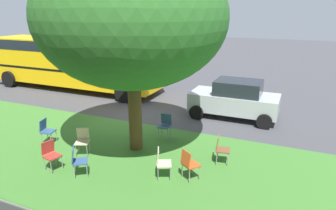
% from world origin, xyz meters
% --- Properties ---
extents(ground, '(80.00, 80.00, 0.00)m').
position_xyz_m(ground, '(0.00, 0.00, 0.00)').
color(ground, '#424247').
extents(grass_verge, '(48.00, 6.00, 0.01)m').
position_xyz_m(grass_verge, '(0.00, 3.20, 0.00)').
color(grass_verge, '#3D752D').
rests_on(grass_verge, ground).
extents(street_tree, '(5.75, 5.75, 6.39)m').
position_xyz_m(street_tree, '(-1.41, 2.29, 4.25)').
color(street_tree, brown).
rests_on(street_tree, ground).
extents(chair_0, '(0.50, 0.50, 0.88)m').
position_xyz_m(chair_0, '(1.66, 3.17, 0.52)').
color(chair_0, '#335184').
rests_on(chair_0, ground).
extents(chair_1, '(0.58, 0.58, 0.88)m').
position_xyz_m(chair_1, '(-0.78, 4.52, 0.52)').
color(chair_1, '#335184').
rests_on(chair_1, ground).
extents(chair_2, '(0.55, 0.55, 0.88)m').
position_xyz_m(chair_2, '(-0.04, 3.35, 0.52)').
color(chair_2, beige).
rests_on(chair_2, ground).
extents(chair_3, '(0.44, 0.45, 0.88)m').
position_xyz_m(chair_3, '(-1.94, 1.05, 0.52)').
color(chair_3, '#335184').
rests_on(chair_3, ground).
extents(chair_4, '(0.51, 0.50, 0.88)m').
position_xyz_m(chair_4, '(0.18, 4.52, 0.52)').
color(chair_4, '#B7332D').
rests_on(chair_4, ground).
extents(chair_5, '(0.48, 0.48, 0.88)m').
position_xyz_m(chair_5, '(-4.29, 2.18, 0.52)').
color(chair_5, brown).
rests_on(chair_5, ground).
extents(chair_6, '(0.56, 0.55, 0.88)m').
position_xyz_m(chair_6, '(-2.99, 3.68, 0.52)').
color(chair_6, beige).
rests_on(chair_6, ground).
extents(chair_7, '(0.58, 0.58, 0.88)m').
position_xyz_m(chair_7, '(-3.72, 3.47, 0.52)').
color(chair_7, '#C64C1E').
rests_on(chair_7, ground).
extents(parked_car, '(3.70, 1.92, 1.65)m').
position_xyz_m(parked_car, '(-3.83, -2.08, 0.84)').
color(parked_car, '#ADB2B7').
rests_on(parked_car, ground).
extents(school_bus, '(10.40, 2.80, 2.88)m').
position_xyz_m(school_bus, '(5.72, -3.35, 1.76)').
color(school_bus, yellow).
rests_on(school_bus, ground).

